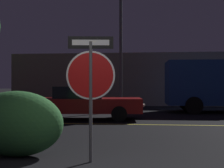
{
  "coord_description": "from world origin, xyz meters",
  "views": [
    {
      "loc": [
        0.48,
        -3.94,
        1.37
      ],
      "look_at": [
        -0.38,
        3.96,
        1.41
      ],
      "focal_mm": 50.0,
      "sensor_mm": 36.0,
      "label": 1
    }
  ],
  "objects_px": {
    "passing_car_2": "(82,103)",
    "street_lamp": "(121,31)",
    "hedge_bush_1": "(16,124)",
    "stop_sign": "(91,75)"
  },
  "relations": [
    {
      "from": "hedge_bush_1",
      "to": "stop_sign",
      "type": "bearing_deg",
      "value": -10.76
    },
    {
      "from": "stop_sign",
      "to": "street_lamp",
      "type": "height_order",
      "value": "street_lamp"
    },
    {
      "from": "stop_sign",
      "to": "hedge_bush_1",
      "type": "distance_m",
      "value": 1.8
    },
    {
      "from": "passing_car_2",
      "to": "street_lamp",
      "type": "height_order",
      "value": "street_lamp"
    },
    {
      "from": "hedge_bush_1",
      "to": "street_lamp",
      "type": "height_order",
      "value": "street_lamp"
    },
    {
      "from": "stop_sign",
      "to": "street_lamp",
      "type": "distance_m",
      "value": 11.06
    },
    {
      "from": "hedge_bush_1",
      "to": "passing_car_2",
      "type": "distance_m",
      "value": 6.66
    },
    {
      "from": "passing_car_2",
      "to": "hedge_bush_1",
      "type": "bearing_deg",
      "value": -4.83
    },
    {
      "from": "stop_sign",
      "to": "passing_car_2",
      "type": "distance_m",
      "value": 7.18
    },
    {
      "from": "passing_car_2",
      "to": "street_lamp",
      "type": "relative_size",
      "value": 0.77
    }
  ]
}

